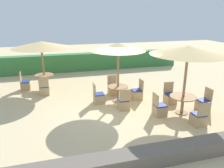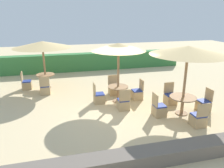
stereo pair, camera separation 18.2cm
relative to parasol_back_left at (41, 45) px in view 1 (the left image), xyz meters
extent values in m
plane|color=#D1BA8C|center=(2.88, -3.52, -2.30)|extent=(40.00, 40.00, 0.00)
cube|color=#387A3D|center=(2.88, 3.29, -1.71)|extent=(13.00, 0.70, 1.18)
cube|color=#6B6056|center=(2.88, -7.08, -2.10)|extent=(10.00, 0.56, 0.41)
cylinder|color=#93704C|center=(0.00, 0.00, -1.10)|extent=(0.10, 0.10, 2.39)
cone|color=tan|center=(0.00, 0.00, 0.01)|extent=(2.90, 2.90, 0.32)
cylinder|color=#93704C|center=(0.00, 0.00, -2.28)|extent=(0.48, 0.48, 0.03)
cylinder|color=#93704C|center=(0.00, 0.00, -1.95)|extent=(0.12, 0.12, 0.70)
cylinder|color=#93704C|center=(0.00, 0.00, -1.58)|extent=(0.96, 0.96, 0.04)
cube|color=tan|center=(-0.96, 0.04, -2.10)|extent=(0.46, 0.46, 0.40)
cube|color=#233893|center=(-0.96, 0.04, -1.87)|extent=(0.42, 0.42, 0.05)
cube|color=tan|center=(-1.17, 0.04, -1.61)|extent=(0.04, 0.46, 0.48)
cube|color=tan|center=(-0.01, -0.96, -2.10)|extent=(0.46, 0.46, 0.40)
cube|color=#233893|center=(-0.01, -0.96, -1.87)|extent=(0.42, 0.42, 0.05)
cube|color=tan|center=(-0.01, -1.17, -1.61)|extent=(0.46, 0.04, 0.48)
cylinder|color=#93704C|center=(3.21, -2.72, -1.03)|extent=(0.10, 0.10, 2.54)
cone|color=tan|center=(3.21, -2.72, 0.16)|extent=(2.33, 2.33, 0.32)
cylinder|color=#93704C|center=(3.21, -2.72, -2.28)|extent=(0.48, 0.48, 0.03)
cylinder|color=#93704C|center=(3.21, -2.72, -1.97)|extent=(0.12, 0.12, 0.66)
cylinder|color=#93704C|center=(3.21, -2.72, -1.62)|extent=(0.91, 0.91, 0.04)
cube|color=tan|center=(3.23, -1.86, -2.10)|extent=(0.46, 0.46, 0.40)
cube|color=#233893|center=(3.23, -1.86, -1.87)|extent=(0.42, 0.42, 0.05)
cube|color=tan|center=(3.23, -1.65, -1.61)|extent=(0.46, 0.04, 0.48)
cube|color=tan|center=(3.18, -3.63, -2.10)|extent=(0.46, 0.46, 0.40)
cube|color=#233893|center=(3.18, -3.63, -1.87)|extent=(0.42, 0.42, 0.05)
cube|color=tan|center=(3.18, -3.84, -1.61)|extent=(0.46, 0.04, 0.48)
cube|color=tan|center=(4.12, -2.71, -2.10)|extent=(0.46, 0.46, 0.40)
cube|color=#233893|center=(4.12, -2.71, -1.87)|extent=(0.42, 0.42, 0.05)
cube|color=tan|center=(4.33, -2.71, -1.61)|extent=(0.04, 0.46, 0.48)
cube|color=tan|center=(2.35, -2.72, -2.10)|extent=(0.46, 0.46, 0.40)
cube|color=#233893|center=(2.35, -2.72, -1.87)|extent=(0.42, 0.42, 0.05)
cube|color=tan|center=(2.14, -2.72, -1.61)|extent=(0.04, 0.46, 0.48)
cylinder|color=#93704C|center=(5.31, -4.59, -1.00)|extent=(0.10, 0.10, 2.61)
cone|color=tan|center=(5.31, -4.59, 0.23)|extent=(2.82, 2.82, 0.32)
cylinder|color=#93704C|center=(5.31, -4.59, -2.28)|extent=(0.48, 0.48, 0.03)
cylinder|color=#93704C|center=(5.31, -4.59, -1.96)|extent=(0.12, 0.12, 0.68)
cylinder|color=#93704C|center=(5.31, -4.59, -1.60)|extent=(1.03, 1.03, 0.04)
cube|color=tan|center=(6.30, -4.56, -2.10)|extent=(0.46, 0.46, 0.40)
cube|color=#233893|center=(6.30, -4.56, -1.87)|extent=(0.42, 0.42, 0.05)
cube|color=tan|center=(6.51, -4.56, -1.61)|extent=(0.04, 0.46, 0.48)
cube|color=tan|center=(5.32, -5.61, -2.10)|extent=(0.46, 0.46, 0.40)
cube|color=#233893|center=(5.32, -5.61, -1.87)|extent=(0.42, 0.42, 0.05)
cube|color=tan|center=(5.32, -5.82, -1.61)|extent=(0.46, 0.04, 0.48)
cube|color=tan|center=(5.35, -3.59, -2.10)|extent=(0.46, 0.46, 0.40)
cube|color=#233893|center=(5.35, -3.59, -1.87)|extent=(0.42, 0.42, 0.05)
cube|color=tan|center=(5.35, -3.38, -1.61)|extent=(0.46, 0.04, 0.48)
cube|color=tan|center=(4.36, -4.54, -2.10)|extent=(0.46, 0.46, 0.40)
cube|color=#233893|center=(4.36, -4.54, -1.87)|extent=(0.42, 0.42, 0.05)
cube|color=tan|center=(4.15, -4.54, -1.61)|extent=(0.04, 0.46, 0.48)
camera|label=1|loc=(0.53, -11.52, 1.51)|focal=35.00mm
camera|label=2|loc=(0.70, -11.57, 1.51)|focal=35.00mm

